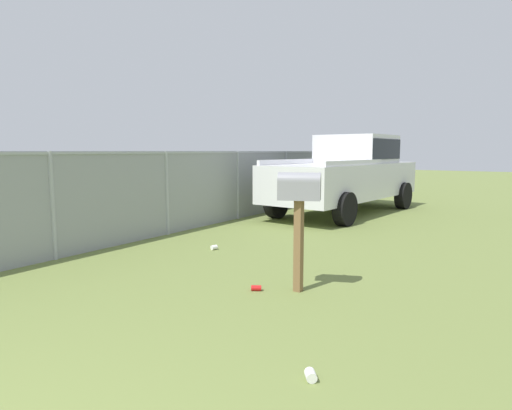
% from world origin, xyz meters
% --- Properties ---
extents(mailbox, '(0.37, 0.53, 1.41)m').
position_xyz_m(mailbox, '(4.57, 0.34, 1.13)').
color(mailbox, brown).
rests_on(mailbox, ground).
extents(pickup_truck, '(5.70, 2.53, 2.09)m').
position_xyz_m(pickup_truck, '(11.29, 2.34, 1.11)').
color(pickup_truck, silver).
rests_on(pickup_truck, ground).
extents(fence_section, '(17.01, 0.07, 1.66)m').
position_xyz_m(fence_section, '(9.93, 4.18, 0.90)').
color(fence_section, '#9EA3A8').
rests_on(fence_section, ground).
extents(litter_cup_midfield_a, '(0.12, 0.10, 0.08)m').
position_xyz_m(litter_cup_midfield_a, '(5.73, 2.55, 0.04)').
color(litter_cup_midfield_a, white).
rests_on(litter_cup_midfield_a, ground).
extents(litter_can_far_scatter, '(0.12, 0.14, 0.07)m').
position_xyz_m(litter_can_far_scatter, '(4.31, 0.77, 0.03)').
color(litter_can_far_scatter, red).
rests_on(litter_can_far_scatter, ground).
extents(litter_cup_near_hydrant, '(0.13, 0.12, 0.08)m').
position_xyz_m(litter_cup_near_hydrant, '(2.81, -0.68, 0.04)').
color(litter_cup_near_hydrant, white).
rests_on(litter_cup_near_hydrant, ground).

